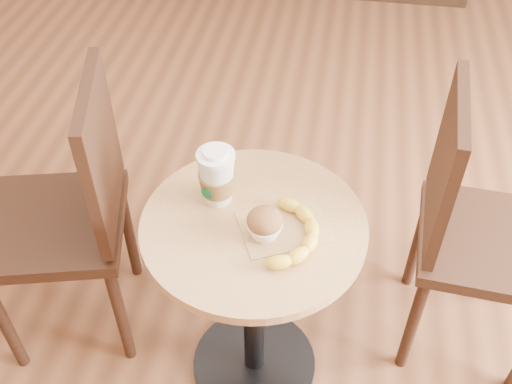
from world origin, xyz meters
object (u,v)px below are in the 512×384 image
cafe_table (254,277)px  coffee_cup (217,178)px  muffin (265,224)px  banana (298,234)px  chair_right (471,226)px  chair_left (72,210)px

cafe_table → coffee_cup: 0.35m
muffin → cafe_table: bearing=130.7°
muffin → banana: size_ratio=0.35×
chair_right → chair_left: bearing=101.0°
muffin → chair_right: bearing=27.1°
cafe_table → chair_left: chair_left is taller
coffee_cup → muffin: size_ratio=1.80×
chair_right → muffin: chair_right is taller
coffee_cup → muffin: (0.15, -0.12, -0.03)m
chair_right → coffee_cup: bearing=108.6°
chair_left → muffin: size_ratio=10.41×
cafe_table → chair_right: (0.66, 0.27, 0.05)m
cafe_table → chair_left: size_ratio=0.72×
cafe_table → chair_left: (-0.62, 0.13, 0.06)m
coffee_cup → banana: bearing=-4.9°
chair_left → chair_right: 1.29m
coffee_cup → banana: coffee_cup is taller
muffin → banana: (0.09, 0.00, -0.02)m
chair_left → banana: (0.75, -0.17, 0.20)m
muffin → banana: muffin is taller
cafe_table → muffin: (0.04, -0.04, 0.29)m
chair_right → muffin: size_ratio=10.25×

